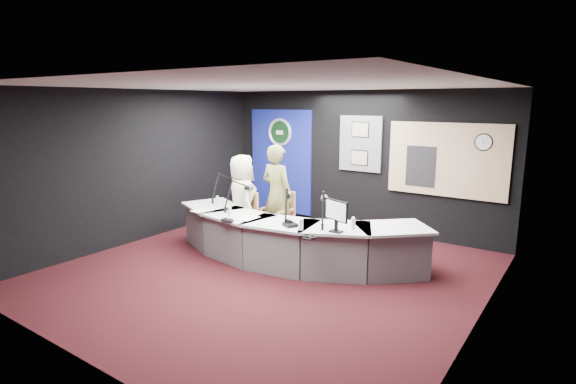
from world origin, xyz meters
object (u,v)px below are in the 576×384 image
Objects in this scene: armchair_right at (277,218)px; person_man at (242,199)px; person_woman at (277,194)px; broadcast_desk at (287,239)px; armchair_left at (243,220)px.

armchair_right is 0.73m from person_man.
broadcast_desk is at bearing 140.06° from person_woman.
person_woman reaches higher than armchair_left.
person_man is at bearing 40.82° from person_woman.
armchair_right is 0.57× the size of person_man.
broadcast_desk is 2.46× the size of person_woman.
person_woman is (0.52, 0.37, 0.09)m from person_man.
armchair_left is 0.39m from person_man.
armchair_left is at bearing -133.78° from armchair_right.
armchair_right is 0.45m from person_woman.
person_woman is at bearing 0.00° from armchair_right.
armchair_left is 0.92× the size of armchair_right.
broadcast_desk is 1.16m from person_woman.
armchair_left is at bearing 40.82° from person_woman.
armchair_left is (-1.24, 0.35, 0.06)m from broadcast_desk.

